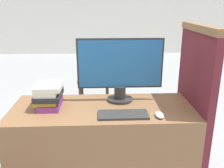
{
  "coord_description": "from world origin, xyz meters",
  "views": [
    {
      "loc": [
        -0.01,
        -1.42,
        1.48
      ],
      "look_at": [
        0.07,
        0.25,
        0.93
      ],
      "focal_mm": 40.0,
      "sensor_mm": 36.0,
      "label": 1
    }
  ],
  "objects_px": {
    "keyboard": "(123,115)",
    "mouse": "(159,115)",
    "far_chair": "(94,70)",
    "monitor": "(120,69)",
    "book_stack": "(49,95)"
  },
  "relations": [
    {
      "from": "mouse",
      "to": "far_chair",
      "type": "relative_size",
      "value": 0.11
    },
    {
      "from": "monitor",
      "to": "keyboard",
      "type": "height_order",
      "value": "monitor"
    },
    {
      "from": "far_chair",
      "to": "monitor",
      "type": "bearing_deg",
      "value": -23.6
    },
    {
      "from": "keyboard",
      "to": "far_chair",
      "type": "height_order",
      "value": "far_chair"
    },
    {
      "from": "keyboard",
      "to": "far_chair",
      "type": "xyz_separation_m",
      "value": [
        -0.25,
        1.98,
        -0.2
      ]
    },
    {
      "from": "monitor",
      "to": "far_chair",
      "type": "bearing_deg",
      "value": 98.4
    },
    {
      "from": "keyboard",
      "to": "book_stack",
      "type": "distance_m",
      "value": 0.57
    },
    {
      "from": "monitor",
      "to": "mouse",
      "type": "height_order",
      "value": "monitor"
    },
    {
      "from": "keyboard",
      "to": "mouse",
      "type": "distance_m",
      "value": 0.25
    },
    {
      "from": "mouse",
      "to": "far_chair",
      "type": "xyz_separation_m",
      "value": [
        -0.49,
        2.0,
        -0.21
      ]
    },
    {
      "from": "keyboard",
      "to": "far_chair",
      "type": "distance_m",
      "value": 2.0
    },
    {
      "from": "far_chair",
      "to": "mouse",
      "type": "bearing_deg",
      "value": -18.13
    },
    {
      "from": "book_stack",
      "to": "far_chair",
      "type": "bearing_deg",
      "value": 80.94
    },
    {
      "from": "monitor",
      "to": "book_stack",
      "type": "xyz_separation_m",
      "value": [
        -0.53,
        -0.1,
        -0.17
      ]
    },
    {
      "from": "book_stack",
      "to": "far_chair",
      "type": "xyz_separation_m",
      "value": [
        0.29,
        1.79,
        -0.29
      ]
    }
  ]
}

